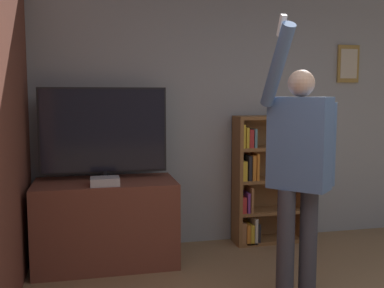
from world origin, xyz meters
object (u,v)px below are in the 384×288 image
television (104,132)px  game_console (105,181)px  bookshelf (262,182)px  person (299,166)px

television → game_console: (-0.01, -0.29, -0.40)m
game_console → bookshelf: 1.72m
game_console → television: bearing=88.5°
television → person: (1.34, -1.26, -0.16)m
game_console → person: bearing=-35.6°
television → game_console: size_ratio=4.64×
person → television: bearing=-176.2°
bookshelf → person: bearing=-101.7°
television → bookshelf: size_ratio=0.86×
television → person: 1.84m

